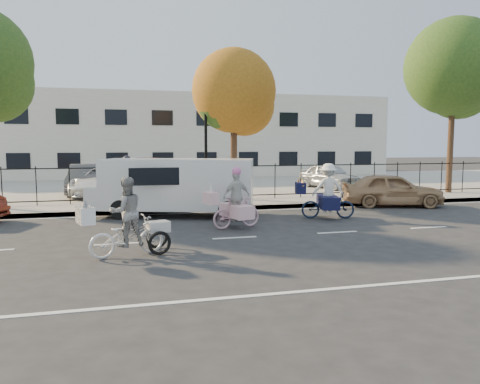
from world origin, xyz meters
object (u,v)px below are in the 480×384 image
object	(u,v)px
gold_sedan	(392,190)
lot_car_c	(87,179)
white_van	(176,185)
lamppost	(206,128)
bull_bike	(327,197)
lot_car_d	(329,176)
lot_car_b	(106,181)
zebra_trike	(127,226)
unicorn_bike	(236,206)
pedestrian	(127,180)

from	to	relation	value
gold_sedan	lot_car_c	size ratio (longest dim) A/B	0.93
white_van	lamppost	bearing A→B (deg)	77.90
bull_bike	lot_car_c	bearing A→B (deg)	59.08
lot_car_c	lot_car_d	bearing A→B (deg)	1.44
white_van	lot_car_b	world-z (taller)	white_van
bull_bike	gold_sedan	size ratio (longest dim) A/B	0.52
zebra_trike	white_van	bearing A→B (deg)	-34.59
lamppost	white_van	bearing A→B (deg)	-120.37
white_van	lot_car_b	xyz separation A→B (m)	(-2.44, 5.85, -0.30)
unicorn_bike	lot_car_d	distance (m)	11.91
lamppost	white_van	world-z (taller)	lamppost
white_van	lot_car_c	distance (m)	7.39
zebra_trike	gold_sedan	world-z (taller)	zebra_trike
unicorn_bike	zebra_trike	bearing A→B (deg)	114.25
lamppost	lot_car_c	size ratio (longest dim) A/B	1.03
pedestrian	lot_car_b	distance (m)	3.75
lamppost	lot_car_c	xyz separation A→B (m)	(-4.88, 3.93, -2.27)
lot_car_c	pedestrian	bearing A→B (deg)	-66.96
zebra_trike	bull_bike	xyz separation A→B (m)	(6.59, 3.68, 0.05)
lamppost	zebra_trike	xyz separation A→B (m)	(-3.31, -8.12, -2.43)
gold_sedan	lot_car_d	distance (m)	6.20
lot_car_d	lot_car_c	bearing A→B (deg)	165.45
pedestrian	lot_car_c	distance (m)	4.72
pedestrian	unicorn_bike	bearing A→B (deg)	123.21
pedestrian	lot_car_d	xyz separation A→B (m)	(10.47, 4.35, -0.31)
lamppost	bull_bike	size ratio (longest dim) A/B	2.11
white_van	lot_car_d	world-z (taller)	white_van
gold_sedan	lamppost	bearing A→B (deg)	88.82
bull_bike	lot_car_b	bearing A→B (deg)	58.54
lamppost	pedestrian	size ratio (longest dim) A/B	2.27
zebra_trike	lot_car_d	xyz separation A→B (m)	(10.62, 12.01, 0.11)
gold_sedan	pedestrian	distance (m)	10.44
lamppost	zebra_trike	bearing A→B (deg)	-112.18
white_van	lot_car_c	bearing A→B (deg)	134.93
lamppost	lot_car_b	distance (m)	5.62
white_van	lot_car_b	bearing A→B (deg)	130.92
unicorn_bike	lot_car_b	size ratio (longest dim) A/B	0.40
bull_bike	lot_car_d	size ratio (longest dim) A/B	0.54
unicorn_bike	pedestrian	distance (m)	5.83
zebra_trike	lot_car_b	distance (m)	11.32
zebra_trike	pedestrian	xyz separation A→B (m)	(0.15, 7.66, 0.42)
lot_car_b	gold_sedan	bearing A→B (deg)	-8.43
lot_car_b	lamppost	bearing A→B (deg)	-20.62
zebra_trike	lot_car_b	bearing A→B (deg)	-13.29
zebra_trike	lot_car_b	xyz separation A→B (m)	(-0.70, 11.30, 0.11)
unicorn_bike	lot_car_b	xyz separation A→B (m)	(-3.89, 8.60, 0.12)
white_van	pedestrian	bearing A→B (deg)	143.99
bull_bike	white_van	distance (m)	5.17
gold_sedan	lot_car_c	world-z (taller)	lot_car_c
lot_car_c	lot_car_d	size ratio (longest dim) A/B	1.11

